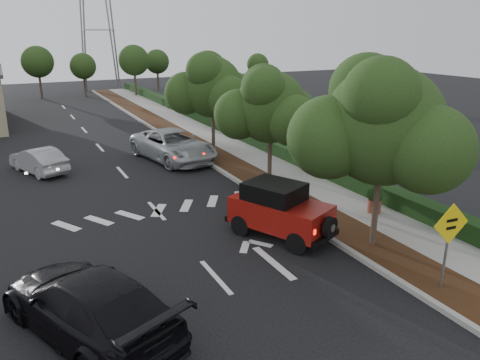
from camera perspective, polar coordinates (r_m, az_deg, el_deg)
ground at (r=14.28m, az=-2.98°, el=-11.73°), size 120.00×120.00×0.00m
curb at (r=26.21m, az=-4.36°, el=2.39°), size 0.20×70.00×0.15m
planting_strip at (r=26.60m, az=-2.37°, el=2.63°), size 1.80×70.00×0.12m
sidewalk at (r=27.40m, az=1.26°, el=3.10°), size 2.00×70.00×0.12m
hedge at (r=27.98m, az=3.80°, el=4.09°), size 0.80×70.00×0.80m
transmission_tower at (r=60.82m, az=-16.39°, el=10.51°), size 7.00×4.00×28.00m
street_tree_near at (r=16.71m, az=15.78°, el=-7.81°), size 3.80×3.80×5.92m
street_tree_mid at (r=21.93m, az=3.57°, el=-0.91°), size 3.20×3.20×5.32m
street_tree_far at (r=27.50m, az=-3.23°, el=2.99°), size 3.40×3.40×5.62m
red_jeep at (r=16.57m, az=4.43°, el=-3.61°), size 3.02×4.00×1.96m
silver_suv_ahead at (r=26.62m, az=-8.16°, el=4.21°), size 3.95×6.49×1.68m
black_suv_oncoming at (r=12.08m, az=-18.00°, el=-14.19°), size 4.22×6.02×1.62m
silver_sedan_oncoming at (r=26.18m, az=-23.37°, el=2.24°), size 2.76×4.19×1.31m
speed_hump_sign at (r=14.00m, az=24.14°, el=-6.07°), size 1.18×0.14×2.51m
terracotta_planter at (r=19.20m, az=16.13°, el=-1.94°), size 0.66×0.66×1.14m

